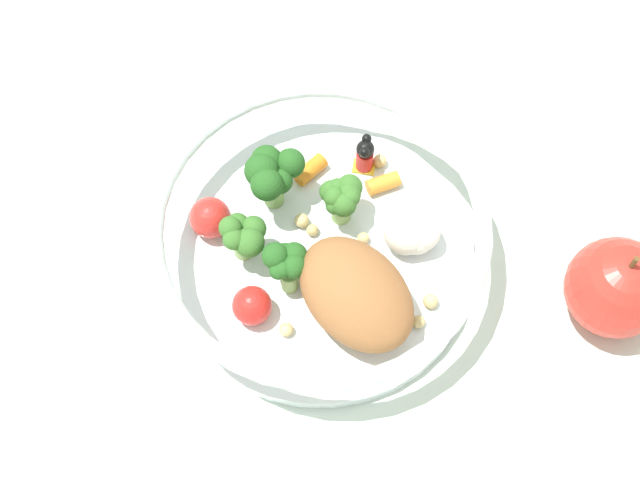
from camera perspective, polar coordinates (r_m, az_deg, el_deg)
ground_plane at (r=0.69m, az=-0.08°, el=-2.77°), size 2.40×2.40×0.00m
food_container at (r=0.67m, az=0.40°, el=-0.38°), size 0.24×0.24×0.07m
loose_apple at (r=0.68m, az=17.64°, el=-2.79°), size 0.07×0.07×0.08m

